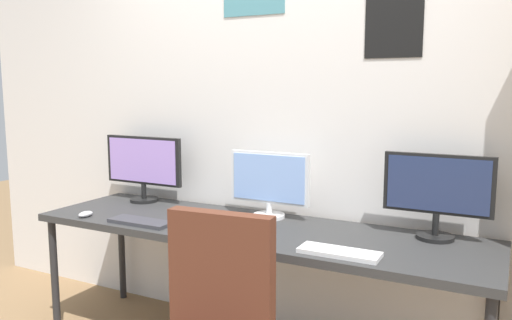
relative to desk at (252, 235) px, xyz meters
name	(u,v)px	position (x,y,z in m)	size (l,w,h in m)	color
wall_back	(285,117)	(0.00, 0.42, 0.61)	(4.86, 0.11, 2.60)	silver
desk	(252,235)	(0.00, 0.00, 0.00)	(2.46, 0.68, 0.74)	#333333
monitor_left	(143,165)	(-0.90, 0.21, 0.29)	(0.57, 0.18, 0.42)	black
monitor_center	(269,182)	(0.00, 0.21, 0.25)	(0.48, 0.18, 0.37)	silver
monitor_right	(437,191)	(0.90, 0.21, 0.29)	(0.51, 0.18, 0.42)	black
keyboard_left	(141,222)	(-0.56, -0.23, 0.06)	(0.36, 0.13, 0.02)	#38383D
keyboard_right	(339,252)	(0.56, -0.23, 0.06)	(0.36, 0.13, 0.02)	silver
computer_mouse	(86,214)	(-0.94, -0.26, 0.06)	(0.06, 0.10, 0.03)	silver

